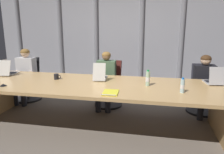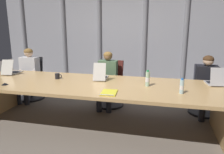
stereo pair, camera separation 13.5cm
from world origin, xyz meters
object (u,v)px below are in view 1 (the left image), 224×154
Objects in this scene: laptop_left_mid at (100,76)px; office_chair_left_mid at (109,89)px; person_left_end at (25,72)px; water_bottle_primary at (182,86)px; person_center at (205,81)px; water_bottle_secondary at (148,79)px; office_chair_left_end at (28,84)px; laptop_left_end at (9,72)px; laptop_center at (213,80)px; conference_mic_left_side at (3,85)px; coffee_mug_near at (57,77)px; person_left_mid at (106,77)px; spiral_notepad at (110,93)px; office_chair_center at (202,94)px.

office_chair_left_mid is (0.01, 0.71, -0.44)m from laptop_left_mid.
person_left_end is 3.45m from water_bottle_primary.
person_center is (1.91, -0.16, 0.30)m from office_chair_left_mid.
person_center is 4.45× the size of water_bottle_secondary.
laptop_left_mid is 0.48× the size of office_chair_left_end.
laptop_left_end is 0.82m from office_chair_left_end.
person_center is at bearing -88.78° from laptop_left_end.
person_center is at bearing 81.43° from office_chair_left_end.
laptop_center is 2.08m from office_chair_left_mid.
laptop_left_mid is 1.80× the size of water_bottle_secondary.
laptop_center is 0.34× the size of person_center.
laptop_left_end is at bearing 120.47° from conference_mic_left_side.
coffee_mug_near is (1.11, -0.71, 0.11)m from person_left_end.
person_center reaches higher than office_chair_left_end.
coffee_mug_near is at bearing 88.10° from laptop_center.
laptop_left_mid is 0.40× the size of person_center.
person_left_end is 1.38m from conference_mic_left_side.
person_left_end reaches higher than person_center.
laptop_center is at bearing -95.14° from laptop_left_mid.
laptop_center is 3.58× the size of conference_mic_left_side.
person_left_mid is 1.79m from water_bottle_primary.
conference_mic_left_side is at bearing -176.13° from water_bottle_primary.
coffee_mug_near is at bearing -106.09° from laptop_left_end.
spiral_notepad is (2.24, -1.34, 0.07)m from person_left_end.
water_bottle_secondary is (0.89, -0.82, 0.20)m from person_left_mid.
laptop_left_end is 0.47× the size of office_chair_left_mid.
conference_mic_left_side is (-3.37, -0.81, -0.04)m from laptop_center.
coffee_mug_near is 0.88m from conference_mic_left_side.
water_bottle_secondary is 1.96× the size of coffee_mug_near.
conference_mic_left_side is 1.79m from spiral_notepad.
laptop_left_mid is (1.89, -0.02, 0.00)m from laptop_left_end.
coffee_mug_near is at bearing 94.86° from laptop_left_mid.
office_chair_left_end is at bearing 108.67° from conference_mic_left_side.
person_center reaches higher than water_bottle_secondary.
water_bottle_primary is 2.81m from conference_mic_left_side.
office_chair_center is at bearing -86.47° from laptop_left_end.
conference_mic_left_side is (0.49, -1.46, 0.40)m from office_chair_left_end.
spiral_notepad is (-1.58, -1.50, 0.40)m from office_chair_center.
person_center is (-0.01, -0.16, 0.31)m from office_chair_center.
laptop_left_end reaches higher than office_chair_center.
spiral_notepad is at bearing -163.02° from laptop_left_mid.
water_bottle_primary is at bearing 8.59° from spiral_notepad.
spiral_notepad is at bearing -134.73° from water_bottle_secondary.
laptop_left_end reaches higher than office_chair_left_end.
office_chair_left_end is 3.73× the size of water_bottle_secondary.
laptop_left_end is 2.02× the size of water_bottle_primary.
water_bottle_secondary reaches higher than conference_mic_left_side.
office_chair_left_mid is 3.70× the size of water_bottle_secondary.
office_chair_left_mid is 0.83× the size of person_center.
person_left_end reaches higher than coffee_mug_near.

